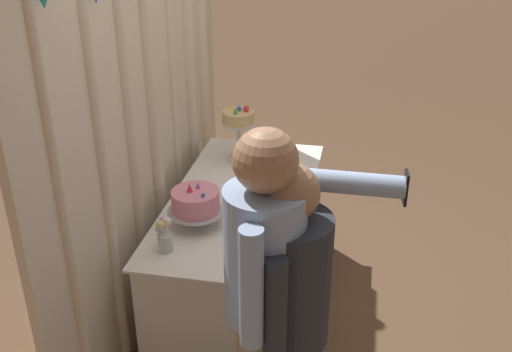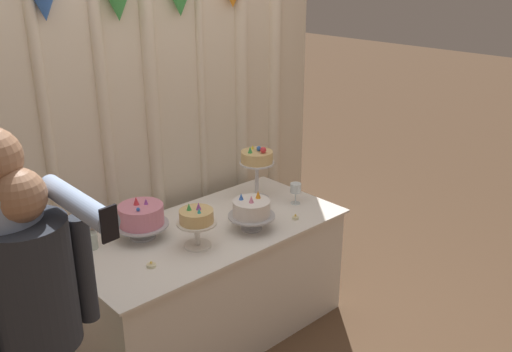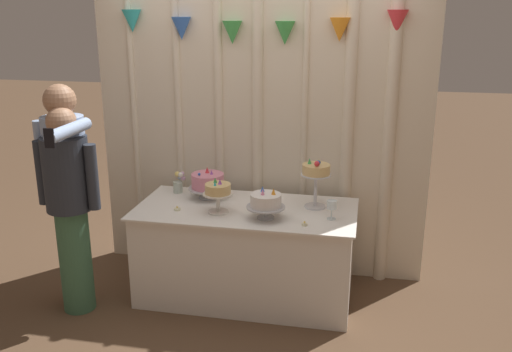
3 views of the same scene
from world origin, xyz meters
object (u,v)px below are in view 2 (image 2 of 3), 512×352
(cake_display_midleft, at_px, (196,220))
(cake_display_midright, at_px, (251,209))
(wine_glass, at_px, (296,189))
(tealight_far_left, at_px, (151,265))
(cake_display_rightmost, at_px, (257,161))
(cake_table, at_px, (211,282))
(tealight_near_left, at_px, (295,218))
(guest_man_pink_jacket, at_px, (41,332))
(cake_display_leftmost, at_px, (141,216))
(guest_girl_blue_dress, at_px, (18,306))
(flower_vase, at_px, (91,234))

(cake_display_midleft, relative_size, cake_display_midright, 0.94)
(cake_display_midleft, distance_m, wine_glass, 0.83)
(tealight_far_left, bearing_deg, cake_display_rightmost, 15.17)
(wine_glass, bearing_deg, cake_table, 171.74)
(tealight_near_left, height_order, guest_man_pink_jacket, guest_man_pink_jacket)
(cake_table, relative_size, cake_display_leftmost, 5.40)
(tealight_far_left, bearing_deg, cake_display_midright, -2.60)
(cake_display_midright, bearing_deg, guest_girl_blue_dress, -172.33)
(cake_display_leftmost, relative_size, flower_vase, 1.76)
(cake_display_leftmost, distance_m, cake_display_rightmost, 0.86)
(cake_display_midleft, xyz_separation_m, cake_display_rightmost, (0.69, 0.25, 0.11))
(cake_display_midright, bearing_deg, tealight_near_left, -16.02)
(tealight_far_left, xyz_separation_m, guest_girl_blue_dress, (-0.74, -0.22, 0.21))
(cake_display_midleft, height_order, wine_glass, cake_display_midleft)
(cake_display_midright, distance_m, tealight_near_left, 0.32)
(tealight_near_left, bearing_deg, cake_display_midright, 163.98)
(cake_display_midleft, distance_m, tealight_far_left, 0.35)
(cake_display_rightmost, distance_m, tealight_near_left, 0.47)
(wine_glass, xyz_separation_m, guest_girl_blue_dress, (-1.88, -0.27, 0.11))
(cake_display_midleft, distance_m, cake_display_rightmost, 0.74)
(cake_table, height_order, cake_display_midleft, cake_display_midleft)
(cake_table, distance_m, cake_display_midleft, 0.57)
(tealight_near_left, distance_m, guest_man_pink_jacket, 1.68)
(cake_display_rightmost, distance_m, wine_glass, 0.31)
(cake_display_leftmost, distance_m, guest_girl_blue_dress, 1.04)
(wine_glass, bearing_deg, cake_display_midleft, -177.63)
(cake_table, distance_m, wine_glass, 0.80)
(guest_girl_blue_dress, bearing_deg, flower_vase, 45.27)
(flower_vase, bearing_deg, guest_man_pink_jacket, -129.43)
(cake_display_midleft, distance_m, cake_display_midright, 0.37)
(flower_vase, bearing_deg, cake_display_rightmost, -6.65)
(cake_display_rightmost, bearing_deg, tealight_near_left, -95.02)
(cake_table, relative_size, tealight_near_left, 40.38)
(guest_man_pink_jacket, bearing_deg, guest_girl_blue_dress, 120.84)
(cake_display_rightmost, bearing_deg, tealight_far_left, -164.83)
(cake_display_rightmost, distance_m, guest_girl_blue_dress, 1.81)
(cake_table, distance_m, cake_display_leftmost, 0.63)
(cake_display_midleft, xyz_separation_m, cake_display_midright, (0.36, -0.05, -0.04))
(tealight_far_left, bearing_deg, wine_glass, 2.53)
(tealight_far_left, bearing_deg, cake_table, 16.33)
(wine_glass, xyz_separation_m, flower_vase, (-1.26, 0.35, -0.02))
(cake_table, relative_size, guest_man_pink_jacket, 1.08)
(cake_display_leftmost, height_order, cake_display_midleft, cake_display_midleft)
(cake_display_leftmost, xyz_separation_m, cake_display_midleft, (0.17, -0.30, 0.03))
(cake_display_midright, height_order, wine_glass, cake_display_midright)
(tealight_near_left, relative_size, guest_man_pink_jacket, 0.03)
(tealight_far_left, xyz_separation_m, guest_man_pink_jacket, (-0.70, -0.30, 0.10))
(cake_display_midleft, bearing_deg, guest_man_pink_jacket, -162.85)
(flower_vase, height_order, guest_girl_blue_dress, guest_girl_blue_dress)
(guest_man_pink_jacket, bearing_deg, flower_vase, 50.57)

